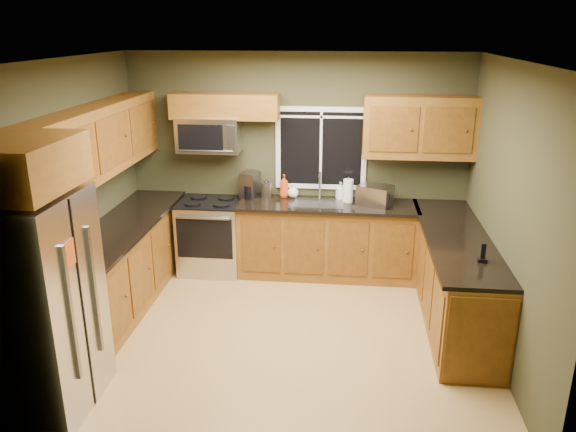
% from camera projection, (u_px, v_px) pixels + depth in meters
% --- Properties ---
extents(floor, '(4.20, 4.20, 0.00)m').
position_uv_depth(floor, '(279.00, 333.00, 5.74)').
color(floor, '#A9854A').
rests_on(floor, ground).
extents(ceiling, '(4.20, 4.20, 0.00)m').
position_uv_depth(ceiling, '(278.00, 60.00, 4.87)').
color(ceiling, white).
rests_on(ceiling, back_wall).
extents(back_wall, '(4.20, 0.00, 4.20)m').
position_uv_depth(back_wall, '(297.00, 164.00, 7.00)').
color(back_wall, '#36361F').
rests_on(back_wall, ground).
extents(front_wall, '(4.20, 0.00, 4.20)m').
position_uv_depth(front_wall, '(244.00, 293.00, 3.61)').
color(front_wall, '#36361F').
rests_on(front_wall, ground).
extents(left_wall, '(0.00, 3.60, 3.60)m').
position_uv_depth(left_wall, '(67.00, 200.00, 5.52)').
color(left_wall, '#36361F').
rests_on(left_wall, ground).
extents(right_wall, '(0.00, 3.60, 3.60)m').
position_uv_depth(right_wall, '(508.00, 215.00, 5.09)').
color(right_wall, '#36361F').
rests_on(right_wall, ground).
extents(window, '(1.12, 0.03, 1.02)m').
position_uv_depth(window, '(321.00, 148.00, 6.89)').
color(window, white).
rests_on(window, back_wall).
extents(base_cabinets_left, '(0.60, 2.65, 0.90)m').
position_uv_depth(base_cabinets_left, '(124.00, 266.00, 6.23)').
color(base_cabinets_left, brown).
rests_on(base_cabinets_left, ground).
extents(countertop_left, '(0.65, 2.65, 0.04)m').
position_uv_depth(countertop_left, '(122.00, 226.00, 6.07)').
color(countertop_left, black).
rests_on(countertop_left, base_cabinets_left).
extents(base_cabinets_back, '(2.17, 0.60, 0.90)m').
position_uv_depth(base_cabinets_back, '(327.00, 241.00, 6.96)').
color(base_cabinets_back, brown).
rests_on(base_cabinets_back, ground).
extents(countertop_back, '(2.17, 0.65, 0.04)m').
position_uv_depth(countertop_back, '(328.00, 205.00, 6.79)').
color(countertop_back, black).
rests_on(countertop_back, base_cabinets_back).
extents(base_cabinets_peninsula, '(0.60, 2.52, 0.90)m').
position_uv_depth(base_cabinets_peninsula, '(455.00, 279.00, 5.92)').
color(base_cabinets_peninsula, brown).
rests_on(base_cabinets_peninsula, ground).
extents(countertop_peninsula, '(0.65, 2.50, 0.04)m').
position_uv_depth(countertop_peninsula, '(456.00, 237.00, 5.78)').
color(countertop_peninsula, black).
rests_on(countertop_peninsula, base_cabinets_peninsula).
extents(upper_cabinets_left, '(0.33, 2.65, 0.72)m').
position_uv_depth(upper_cabinets_left, '(98.00, 140.00, 5.79)').
color(upper_cabinets_left, brown).
rests_on(upper_cabinets_left, left_wall).
extents(upper_cabinets_back_left, '(1.30, 0.33, 0.30)m').
position_uv_depth(upper_cabinets_back_left, '(225.00, 106.00, 6.70)').
color(upper_cabinets_back_left, brown).
rests_on(upper_cabinets_back_left, back_wall).
extents(upper_cabinets_back_right, '(1.30, 0.33, 0.72)m').
position_uv_depth(upper_cabinets_back_right, '(419.00, 127.00, 6.53)').
color(upper_cabinets_back_right, brown).
rests_on(upper_cabinets_back_right, back_wall).
extents(upper_cabinet_over_fridge, '(0.72, 0.90, 0.38)m').
position_uv_depth(upper_cabinet_over_fridge, '(17.00, 165.00, 4.04)').
color(upper_cabinet_over_fridge, brown).
rests_on(upper_cabinet_over_fridge, left_wall).
extents(refrigerator, '(0.74, 0.90, 1.80)m').
position_uv_depth(refrigerator, '(39.00, 305.00, 4.41)').
color(refrigerator, '#B7B7BC').
rests_on(refrigerator, ground).
extents(range, '(0.76, 0.69, 0.94)m').
position_uv_depth(range, '(211.00, 236.00, 7.08)').
color(range, '#B7B7BC').
rests_on(range, ground).
extents(microwave, '(0.76, 0.41, 0.42)m').
position_uv_depth(microwave, '(209.00, 135.00, 6.80)').
color(microwave, '#B7B7BC').
rests_on(microwave, back_wall).
extents(sink, '(0.60, 0.42, 0.36)m').
position_uv_depth(sink, '(319.00, 202.00, 6.81)').
color(sink, slate).
rests_on(sink, countertop_back).
extents(toaster_oven, '(0.47, 0.43, 0.24)m').
position_uv_depth(toaster_oven, '(375.00, 195.00, 6.70)').
color(toaster_oven, '#B7B7BC').
rests_on(toaster_oven, countertop_back).
extents(coffee_maker, '(0.25, 0.29, 0.32)m').
position_uv_depth(coffee_maker, '(250.00, 186.00, 6.99)').
color(coffee_maker, slate).
rests_on(coffee_maker, countertop_back).
extents(kettle, '(0.15, 0.15, 0.25)m').
position_uv_depth(kettle, '(266.00, 189.00, 6.98)').
color(kettle, '#B7B7BC').
rests_on(kettle, countertop_back).
extents(paper_towel_roll, '(0.15, 0.15, 0.31)m').
position_uv_depth(paper_towel_roll, '(348.00, 191.00, 6.81)').
color(paper_towel_roll, white).
rests_on(paper_towel_roll, countertop_back).
extents(soap_bottle_a, '(0.14, 0.14, 0.29)m').
position_uv_depth(soap_bottle_a, '(284.00, 186.00, 7.01)').
color(soap_bottle_a, '#CB4613').
rests_on(soap_bottle_a, countertop_back).
extents(soap_bottle_b, '(0.12, 0.12, 0.21)m').
position_uv_depth(soap_bottle_b, '(340.00, 191.00, 6.94)').
color(soap_bottle_b, white).
rests_on(soap_bottle_b, countertop_back).
extents(soap_bottle_c, '(0.15, 0.15, 0.18)m').
position_uv_depth(soap_bottle_c, '(293.00, 190.00, 7.01)').
color(soap_bottle_c, white).
rests_on(soap_bottle_c, countertop_back).
extents(cordless_phone, '(0.09, 0.09, 0.18)m').
position_uv_depth(cordless_phone, '(483.00, 256.00, 5.10)').
color(cordless_phone, black).
rests_on(cordless_phone, countertop_peninsula).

